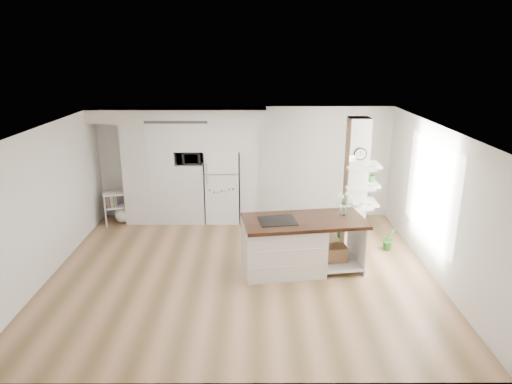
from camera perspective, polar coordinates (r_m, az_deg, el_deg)
floor at (r=8.68m, az=-1.74°, el=-9.85°), size 7.00×6.00×0.01m
room at (r=8.00m, az=-1.86°, el=2.04°), size 7.04×6.04×2.72m
cabinet_wall at (r=10.80m, az=-9.16°, el=4.00°), size 4.00×0.71×2.70m
refrigerator at (r=10.87m, az=-4.18°, el=0.83°), size 0.78×0.69×1.75m
column at (r=9.47m, az=12.92°, el=0.89°), size 0.69×0.90×2.70m
window at (r=8.99m, az=20.99°, el=0.25°), size 0.00×2.40×2.40m
pendant_light at (r=8.20m, az=10.14°, el=4.08°), size 0.12×0.12×0.10m
kitchen_island at (r=8.53m, az=4.23°, el=-6.55°), size 2.35×1.37×1.57m
bookshelf at (r=11.31m, az=-16.64°, el=-2.11°), size 0.73×0.56×0.76m
floor_plant_a at (r=9.82m, az=16.26°, el=-5.60°), size 0.32×0.27×0.50m
floor_plant_b at (r=10.21m, az=10.80°, el=-4.19°), size 0.35×0.35×0.53m
microwave at (r=10.72m, az=-8.30°, el=4.29°), size 0.54×0.37×0.30m
shelf_plant at (r=9.64m, az=14.23°, el=2.16°), size 0.27×0.23×0.30m
decor_bowl at (r=9.34m, az=12.61°, el=-1.57°), size 0.22×0.22×0.05m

